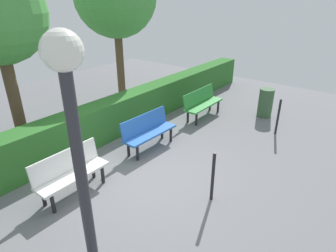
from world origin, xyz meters
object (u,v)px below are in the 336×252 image
bench_green (202,102)px  trash_bin (266,103)px  bench_blue (148,130)px  bench_white (70,171)px  lamp_post (75,135)px

bench_green → trash_bin: bearing=129.0°
trash_bin → bench_green: bearing=-50.7°
bench_blue → trash_bin: 4.05m
bench_white → bench_green: bearing=-179.7°
bench_white → trash_bin: size_ratio=1.60×
bench_blue → lamp_post: (3.34, 2.11, 1.84)m
bench_white → trash_bin: trash_bin is taller
bench_green → bench_white: (4.73, 0.02, -0.00)m
bench_green → bench_blue: same height
bench_white → trash_bin: (-5.98, 1.51, -0.04)m
lamp_post → trash_bin: 7.36m
bench_blue → lamp_post: 4.36m
lamp_post → trash_bin: (-7.09, -0.58, -1.88)m
bench_blue → trash_bin: (-3.75, 1.53, -0.04)m
bench_blue → bench_white: 2.23m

